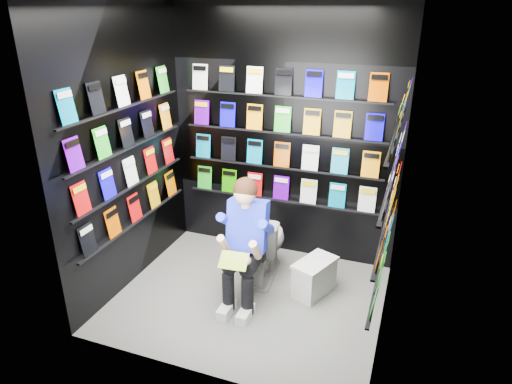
% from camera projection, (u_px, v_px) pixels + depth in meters
% --- Properties ---
extents(floor, '(2.40, 2.40, 0.00)m').
position_uv_depth(floor, '(249.00, 298.00, 4.29)').
color(floor, slate).
rests_on(floor, ground).
extents(wall_back, '(2.40, 0.04, 2.60)m').
position_uv_depth(wall_back, '(283.00, 137.00, 4.65)').
color(wall_back, black).
rests_on(wall_back, floor).
extents(wall_front, '(2.40, 0.04, 2.60)m').
position_uv_depth(wall_front, '(192.00, 216.00, 2.92)').
color(wall_front, black).
rests_on(wall_front, floor).
extents(wall_left, '(0.04, 2.00, 2.60)m').
position_uv_depth(wall_left, '(126.00, 153.00, 4.17)').
color(wall_left, black).
rests_on(wall_left, floor).
extents(wall_right, '(0.04, 2.00, 2.60)m').
position_uv_depth(wall_right, '(397.00, 186.00, 3.41)').
color(wall_right, black).
rests_on(wall_right, floor).
extents(comics_back, '(2.10, 0.06, 1.37)m').
position_uv_depth(comics_back, '(282.00, 137.00, 4.63)').
color(comics_back, '#E26402').
rests_on(comics_back, wall_back).
extents(comics_left, '(0.06, 1.70, 1.37)m').
position_uv_depth(comics_left, '(128.00, 152.00, 4.16)').
color(comics_left, '#E26402').
rests_on(comics_left, wall_left).
extents(comics_right, '(0.06, 1.70, 1.37)m').
position_uv_depth(comics_right, '(393.00, 185.00, 3.41)').
color(comics_right, '#E26402').
rests_on(comics_right, wall_right).
extents(toilet, '(0.49, 0.79, 0.73)m').
position_uv_depth(toilet, '(263.00, 243.00, 4.51)').
color(toilet, white).
rests_on(toilet, floor).
extents(longbox, '(0.37, 0.48, 0.32)m').
position_uv_depth(longbox, '(314.00, 279.00, 4.30)').
color(longbox, silver).
rests_on(longbox, floor).
extents(longbox_lid, '(0.40, 0.50, 0.03)m').
position_uv_depth(longbox_lid, '(315.00, 263.00, 4.24)').
color(longbox_lid, silver).
rests_on(longbox_lid, longbox).
extents(reader, '(0.54, 0.73, 1.27)m').
position_uv_depth(reader, '(249.00, 226.00, 4.04)').
color(reader, '#0B19E0').
rests_on(reader, toilet).
extents(held_comic, '(0.25, 0.16, 0.10)m').
position_uv_depth(held_comic, '(234.00, 261.00, 3.80)').
color(held_comic, green).
rests_on(held_comic, reader).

